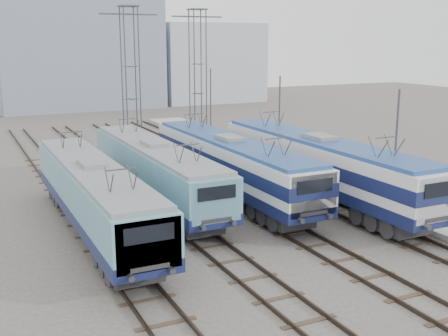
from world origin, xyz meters
TOP-DOWN VIEW (x-y plane):
  - ground at (0.00, 0.00)m, footprint 160.00×160.00m
  - platform at (10.20, 8.00)m, footprint 4.00×70.00m
  - locomotive_far_left at (-6.75, 6.00)m, footprint 2.74×17.30m
  - locomotive_center_left at (-2.25, 9.91)m, footprint 2.74×17.27m
  - locomotive_center_right at (2.25, 9.07)m, footprint 2.83×17.90m
  - locomotive_far_right at (6.75, 6.16)m, footprint 2.96×18.75m
  - catenary_tower_west at (0.00, 22.00)m, footprint 4.50×1.20m
  - catenary_tower_east at (6.50, 24.00)m, footprint 4.50×1.20m
  - mast_front at (8.60, 2.00)m, footprint 0.12×0.12m
  - mast_mid at (8.60, 14.00)m, footprint 0.12×0.12m
  - mast_rear at (8.60, 26.00)m, footprint 0.12×0.12m
  - safety_cone at (9.51, -0.08)m, footprint 0.33×0.33m
  - building_center at (4.00, 62.00)m, footprint 22.00×14.00m
  - building_east at (24.00, 62.00)m, footprint 16.00×12.00m

SIDE VIEW (x-z plane):
  - ground at x=0.00m, z-range 0.00..0.00m
  - platform at x=10.20m, z-range 0.00..0.30m
  - safety_cone at x=9.51m, z-range 0.30..0.86m
  - locomotive_center_left at x=-2.25m, z-range 0.53..3.78m
  - locomotive_far_left at x=-6.75m, z-range 0.53..3.79m
  - locomotive_center_right at x=2.25m, z-range 0.60..3.97m
  - locomotive_far_right at x=6.75m, z-range 0.62..4.15m
  - mast_front at x=8.60m, z-range 0.00..7.00m
  - mast_mid at x=8.60m, z-range 0.00..7.00m
  - mast_rear at x=8.60m, z-range 0.00..7.00m
  - building_east at x=24.00m, z-range 0.00..12.00m
  - catenary_tower_west at x=0.00m, z-range 0.64..12.64m
  - catenary_tower_east at x=6.50m, z-range 0.64..12.64m
  - building_center at x=4.00m, z-range 0.00..18.00m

